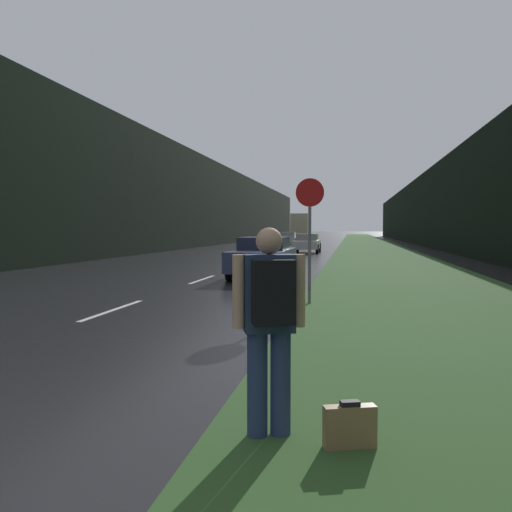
% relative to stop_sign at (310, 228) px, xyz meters
% --- Properties ---
extents(grass_verge, '(6.00, 240.00, 0.02)m').
position_rel_stop_sign_xyz_m(grass_verge, '(2.73, 29.91, -1.73)').
color(grass_verge, '#2D5123').
rests_on(grass_verge, ground_plane).
extents(lane_stripe_b, '(0.12, 3.00, 0.01)m').
position_rel_stop_sign_xyz_m(lane_stripe_b, '(-4.05, -1.65, -1.74)').
color(lane_stripe_b, silver).
rests_on(lane_stripe_b, ground_plane).
extents(lane_stripe_c, '(0.12, 3.00, 0.01)m').
position_rel_stop_sign_xyz_m(lane_stripe_c, '(-4.05, 5.35, -1.74)').
color(lane_stripe_c, silver).
rests_on(lane_stripe_c, ground_plane).
extents(lane_stripe_d, '(0.12, 3.00, 0.01)m').
position_rel_stop_sign_xyz_m(lane_stripe_d, '(-4.05, 12.35, -1.74)').
color(lane_stripe_d, silver).
rests_on(lane_stripe_d, ground_plane).
extents(treeline_far_side, '(2.00, 140.00, 8.63)m').
position_rel_stop_sign_xyz_m(treeline_far_side, '(-13.83, 39.91, 2.57)').
color(treeline_far_side, black).
rests_on(treeline_far_side, ground_plane).
extents(treeline_near_side, '(2.00, 140.00, 7.11)m').
position_rel_stop_sign_xyz_m(treeline_near_side, '(8.73, 39.91, 1.81)').
color(treeline_near_side, black).
rests_on(treeline_near_side, ground_plane).
extents(stop_sign, '(0.65, 0.07, 2.88)m').
position_rel_stop_sign_xyz_m(stop_sign, '(0.00, 0.00, 0.00)').
color(stop_sign, slate).
rests_on(stop_sign, ground_plane).
extents(hitchhiker_with_backpack, '(0.58, 0.51, 1.75)m').
position_rel_stop_sign_xyz_m(hitchhiker_with_backpack, '(0.29, -8.06, -0.74)').
color(hitchhiker_with_backpack, navy).
rests_on(hitchhiker_with_backpack, ground_plane).
extents(suitcase, '(0.43, 0.24, 0.39)m').
position_rel_stop_sign_xyz_m(suitcase, '(0.94, -8.17, -1.56)').
color(suitcase, olive).
rests_on(suitcase, ground_plane).
extents(car_passing_near, '(2.00, 4.78, 1.42)m').
position_rel_stop_sign_xyz_m(car_passing_near, '(-2.16, 6.70, -1.02)').
color(car_passing_near, '#2D3856').
rests_on(car_passing_near, ground_plane).
extents(car_passing_far, '(1.82, 4.16, 1.35)m').
position_rel_stop_sign_xyz_m(car_passing_far, '(-2.16, 25.99, -1.05)').
color(car_passing_far, '#BCBCBC').
rests_on(car_passing_far, ground_plane).
extents(car_oncoming, '(2.01, 4.04, 1.32)m').
position_rel_stop_sign_xyz_m(car_oncoming, '(-5.94, 46.70, -1.05)').
color(car_oncoming, '#BCBCBC').
rests_on(car_oncoming, ground_plane).
extents(delivery_truck, '(2.48, 6.76, 3.71)m').
position_rel_stop_sign_xyz_m(delivery_truck, '(-5.94, 62.43, 0.19)').
color(delivery_truck, '#6E684F').
rests_on(delivery_truck, ground_plane).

